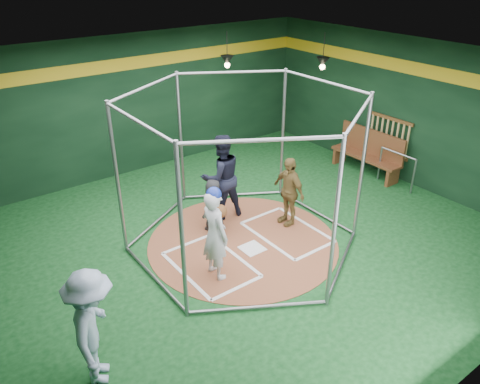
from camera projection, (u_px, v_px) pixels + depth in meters
room_shell at (243, 162)px, 8.60m from camera, size 10.10×9.10×3.53m
clay_disc at (243, 242)px, 9.40m from camera, size 3.80×3.80×0.01m
home_plate at (252, 248)px, 9.18m from camera, size 0.43×0.43×0.01m
batter_box_left at (210, 264)px, 8.71m from camera, size 1.17×1.77×0.01m
batter_box_right at (287, 232)px, 9.72m from camera, size 1.17×1.77×0.01m
batting_cage at (243, 175)px, 8.71m from camera, size 4.05×4.67×3.00m
bat_rack at (389, 136)px, 11.82m from camera, size 0.07×1.25×0.98m
pendant_lamp_near at (227, 60)px, 11.87m from camera, size 0.34×0.34×0.90m
pendant_lamp_far at (323, 62)px, 11.69m from camera, size 0.34×0.34×0.90m
batter_figure at (215, 233)px, 8.06m from camera, size 0.42×0.62×1.76m
visitor_leopard at (289, 191)px, 9.74m from camera, size 0.39×0.89×1.50m
catcher_figure at (214, 206)px, 9.57m from camera, size 0.64×0.65×1.13m
umpire at (221, 177)px, 9.92m from camera, size 1.01×0.84×1.88m
bystander_blue at (93, 328)px, 6.06m from camera, size 1.08×1.29×1.74m
dugout_bench at (369, 151)px, 12.12m from camera, size 0.46×1.98×1.15m
steel_railing at (397, 164)px, 11.39m from camera, size 0.05×1.04×0.89m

